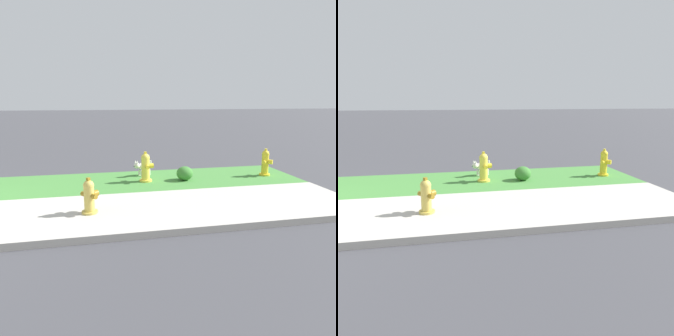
{
  "view_description": "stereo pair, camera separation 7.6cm",
  "coord_description": "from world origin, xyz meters",
  "views": [
    {
      "loc": [
        3.87,
        -5.81,
        2.03
      ],
      "look_at": [
        5.52,
        1.77,
        0.4
      ],
      "focal_mm": 35.0,
      "sensor_mm": 36.0,
      "label": 1
    },
    {
      "loc": [
        3.95,
        -5.83,
        2.03
      ],
      "look_at": [
        5.52,
        1.77,
        0.4
      ],
      "focal_mm": 35.0,
      "sensor_mm": 36.0,
      "label": 2
    }
  ],
  "objects": [
    {
      "name": "fire_hydrant_mid_block",
      "position": [
        3.69,
        0.01,
        0.32
      ],
      "size": [
        0.34,
        0.34,
        0.67
      ],
      "rotation": [
        0.0,
        0.0,
        5.45
      ],
      "color": "gold",
      "rests_on": "ground"
    },
    {
      "name": "small_white_dog",
      "position": [
        5.05,
        2.79,
        0.26
      ],
      "size": [
        0.52,
        0.37,
        0.44
      ],
      "rotation": [
        0.0,
        0.0,
        3.61
      ],
      "color": "silver",
      "rests_on": "ground"
    },
    {
      "name": "shrub_bush_near_lamp",
      "position": [
        6.02,
        2.06,
        0.18
      ],
      "size": [
        0.42,
        0.42,
        0.36
      ],
      "color": "#3D7F33",
      "rests_on": "ground"
    },
    {
      "name": "fire_hydrant_by_grass_verge",
      "position": [
        8.29,
        2.11,
        0.35
      ],
      "size": [
        0.34,
        0.34,
        0.73
      ],
      "rotation": [
        0.0,
        0.0,
        3.98
      ],
      "color": "yellow",
      "rests_on": "ground"
    },
    {
      "name": "fire_hydrant_near_corner",
      "position": [
        5.03,
        2.14,
        0.36
      ],
      "size": [
        0.37,
        0.39,
        0.76
      ],
      "rotation": [
        0.0,
        0.0,
        4.88
      ],
      "color": "yellow",
      "rests_on": "ground"
    }
  ]
}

